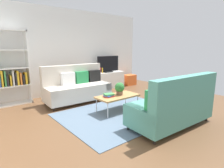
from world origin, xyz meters
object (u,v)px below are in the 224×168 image
(couch_green, at_px, (173,106))
(storage_trunk, at_px, (129,80))
(potted_plant, at_px, (120,88))
(vase_0, at_px, (95,71))
(tv_console, at_px, (108,80))
(coffee_table, at_px, (118,96))
(tv, at_px, (108,64))
(bottle_0, at_px, (100,70))
(bottle_1, at_px, (102,70))
(couch_beige, at_px, (77,87))
(bookshelf, at_px, (7,72))
(table_book_0, at_px, (109,96))

(couch_green, relative_size, storage_trunk, 3.74)
(potted_plant, bearing_deg, vase_0, 70.44)
(tv_console, xyz_separation_m, vase_0, (-0.58, 0.05, 0.40))
(couch_green, height_order, coffee_table, couch_green)
(coffee_table, xyz_separation_m, vase_0, (0.91, 2.36, 0.33))
(tv, height_order, bottle_0, tv)
(bottle_1, bearing_deg, couch_beige, -151.59)
(coffee_table, bearing_deg, bottle_1, 62.39)
(storage_trunk, height_order, vase_0, vase_0)
(tv, height_order, bookshelf, bookshelf)
(bookshelf, height_order, storage_trunk, bookshelf)
(couch_beige, bearing_deg, tv_console, -152.42)
(couch_green, height_order, potted_plant, couch_green)
(tv_console, bearing_deg, bottle_1, -172.45)
(table_book_0, bearing_deg, coffee_table, -10.76)
(potted_plant, height_order, vase_0, vase_0)
(tv, distance_m, bottle_0, 0.44)
(coffee_table, height_order, vase_0, vase_0)
(table_book_0, height_order, bottle_1, bottle_1)
(vase_0, height_order, bottle_0, bottle_0)
(storage_trunk, bearing_deg, bookshelf, 178.51)
(table_book_0, relative_size, vase_0, 1.52)
(potted_plant, bearing_deg, tv, 58.17)
(storage_trunk, xyz_separation_m, table_book_0, (-2.84, -2.17, 0.21))
(bottle_1, bearing_deg, potted_plant, -116.23)
(tv, bearing_deg, tv_console, 90.00)
(potted_plant, bearing_deg, bottle_1, 63.77)
(vase_0, distance_m, bottle_0, 0.21)
(coffee_table, bearing_deg, vase_0, 68.92)
(bookshelf, bearing_deg, bottle_0, -1.10)
(couch_beige, relative_size, couch_green, 0.99)
(bottle_0, bearing_deg, couch_green, -102.50)
(storage_trunk, relative_size, vase_0, 3.29)
(vase_0, bearing_deg, tv_console, -4.93)
(bookshelf, bearing_deg, tv, -0.65)
(bottle_0, bearing_deg, vase_0, 154.27)
(couch_green, xyz_separation_m, bottle_1, (0.91, 3.69, 0.30))
(tv_console, relative_size, bottle_1, 6.85)
(tv, xyz_separation_m, vase_0, (-0.58, 0.07, -0.23))
(storage_trunk, bearing_deg, tv, 175.84)
(couch_beige, bearing_deg, bottle_1, -149.43)
(bookshelf, relative_size, storage_trunk, 4.04)
(tv_console, distance_m, bottle_0, 0.58)
(couch_beige, distance_m, vase_0, 1.62)
(table_book_0, distance_m, vase_0, 2.61)
(table_book_0, xyz_separation_m, bottle_1, (1.44, 2.23, 0.31))
(table_book_0, relative_size, bottle_0, 1.09)
(couch_green, bearing_deg, table_book_0, 112.91)
(tv_console, height_order, bottle_1, bottle_1)
(bottle_1, bearing_deg, tv, 3.79)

